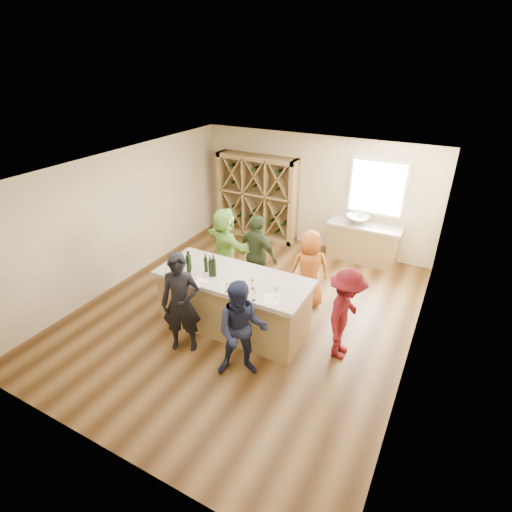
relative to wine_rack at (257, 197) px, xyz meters
The scene contains 34 objects.
floor 3.78m from the wine_rack, 65.36° to the right, with size 6.00×7.00×0.10m, color #54381B.
ceiling 4.00m from the wine_rack, 65.36° to the right, with size 6.00×7.00×0.10m, color white.
wall_back 1.56m from the wine_rack, 10.57° to the left, with size 6.00×0.10×2.80m, color beige.
wall_front 6.99m from the wine_rack, 77.60° to the right, with size 6.00×0.10×2.80m, color beige.
wall_left 3.63m from the wine_rack, 115.36° to the right, with size 0.10×7.00×2.80m, color beige.
wall_right 5.61m from the wine_rack, 35.70° to the right, with size 0.10×7.00×2.80m, color beige.
window_frame 3.08m from the wine_rack, ahead, with size 1.30×0.06×1.30m, color white.
window_pane 3.07m from the wine_rack, ahead, with size 1.18×0.01×1.18m, color white.
wine_rack is the anchor object (origin of this frame).
back_counter_base 2.98m from the wine_rack, ahead, with size 1.60×0.58×0.86m, color olive.
back_counter_top 2.91m from the wine_rack, ahead, with size 1.70×0.62×0.06m, color #A99C8B.
sink 2.70m from the wine_rack, ahead, with size 0.54×0.54×0.19m, color silver.
faucet 2.70m from the wine_rack, ahead, with size 0.02×0.02×0.30m, color silver.
tasting_counter_base 4.15m from the wine_rack, 67.92° to the right, with size 2.60×1.00×1.00m, color olive.
tasting_counter_top 4.10m from the wine_rack, 67.92° to the right, with size 2.72×1.12×0.08m, color #A99C8B.
wine_bottle_a 4.02m from the wine_rack, 79.43° to the right, with size 0.07×0.07×0.27m, color black.
wine_bottle_b 4.13m from the wine_rack, 78.98° to the right, with size 0.08×0.08×0.33m, color black.
wine_bottle_c 4.02m from the wine_rack, 75.00° to the right, with size 0.07×0.07×0.27m, color black.
wine_bottle_d 4.16m from the wine_rack, 73.20° to the right, with size 0.07×0.07×0.30m, color black.
wine_bottle_e 4.14m from the wine_rack, 72.44° to the right, with size 0.08×0.08×0.32m, color black.
wine_glass_a 4.44m from the wine_rack, 73.94° to the right, with size 0.07×0.07×0.18m, color white.
wine_glass_b 4.62m from the wine_rack, 68.21° to the right, with size 0.06×0.06×0.16m, color white.
wine_glass_c 4.83m from the wine_rack, 62.77° to the right, with size 0.06×0.06×0.16m, color white.
wine_glass_d 4.49m from the wine_rack, 63.07° to the right, with size 0.07×0.07×0.20m, color white.
wine_glass_e 4.75m from the wine_rack, 58.67° to the right, with size 0.07×0.07×0.19m, color white.
tasting_menu_a 4.39m from the wine_rack, 74.71° to the right, with size 0.20×0.28×0.00m, color white.
tasting_menu_b 4.56m from the wine_rack, 66.51° to the right, with size 0.20×0.28×0.00m, color white.
tasting_menu_c 4.80m from the wine_rack, 59.43° to the right, with size 0.24×0.33×0.00m, color white.
person_near_left 4.81m from the wine_rack, 77.05° to the right, with size 0.65×0.48×1.78m, color black.
person_near_right 5.25m from the wine_rack, 64.62° to the right, with size 0.79×0.44×1.63m, color #191E38.
person_server 5.03m from the wine_rack, 45.89° to the right, with size 1.04×0.48×1.61m, color #590F14.
person_far_mid 2.86m from the wine_rack, 61.93° to the right, with size 1.00×0.51×1.71m, color #263319.
person_far_right 3.49m from the wine_rack, 45.29° to the right, with size 0.77×0.50×1.58m, color #994C19.
person_far_left 2.48m from the wine_rack, 78.08° to the right, with size 1.56×0.56×1.68m, color #8CC64C.
Camera 1 is at (3.19, -5.60, 4.56)m, focal length 28.00 mm.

